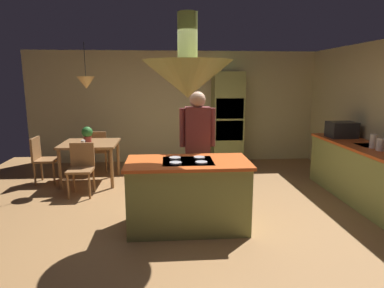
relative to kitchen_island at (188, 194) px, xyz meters
The scene contains 17 objects.
ground 0.50m from the kitchen_island, 90.00° to the left, with size 8.16×8.16×0.00m, color #9E7042.
wall_back 3.74m from the kitchen_island, 90.00° to the left, with size 6.80×0.10×2.55m, color beige.
kitchen_island is the anchor object (origin of this frame).
counter_run_right 2.95m from the kitchen_island, 15.72° to the left, with size 0.73×2.39×0.90m.
oven_tower 3.47m from the kitchen_island, 71.26° to the left, with size 0.66×0.62×2.08m.
dining_table 2.71m from the kitchen_island, 128.99° to the left, with size 1.02×0.94×0.76m.
person_at_island 0.90m from the kitchen_island, 74.65° to the left, with size 0.53×0.23×1.75m.
range_hood 1.50m from the kitchen_island, ahead, with size 1.10×1.10×1.00m.
pendant_light_over_table 3.05m from the kitchen_island, 128.99° to the left, with size 0.32×0.32×0.82m.
chair_facing_island 2.21m from the kitchen_island, 140.36° to the left, with size 0.40×0.40×0.87m.
chair_by_back_wall 3.27m from the kitchen_island, 121.34° to the left, with size 0.40×0.40×0.87m.
chair_at_corner 3.33m from the kitchen_island, 140.95° to the left, with size 0.40×0.40×0.87m.
potted_plant_on_table 2.77m from the kitchen_island, 129.60° to the left, with size 0.20×0.20×0.30m.
cup_on_table 2.59m from the kitchen_island, 133.39° to the left, with size 0.07×0.07×0.09m, color white.
canister_sugar 2.92m from the kitchen_island, ahead, with size 0.13×0.13×0.18m, color silver.
canister_tea 2.95m from the kitchen_island, 11.42° to the left, with size 0.11×0.11×0.21m, color silver.
microwave_on_counter 3.27m from the kitchen_island, 27.90° to the left, with size 0.46×0.36×0.28m, color #232326.
Camera 1 is at (-0.26, -4.30, 1.93)m, focal length 31.03 mm.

